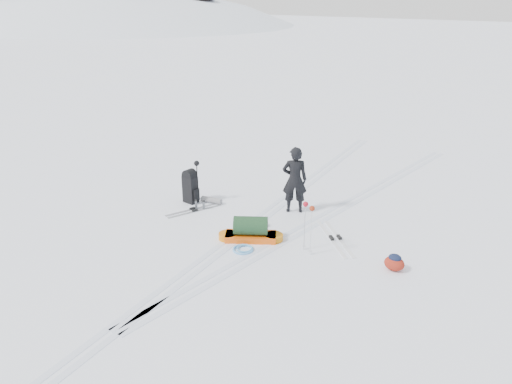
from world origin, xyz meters
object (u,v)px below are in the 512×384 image
pulk_sled (251,231)px  ski_poles_black (197,168)px  expedition_rucksack (193,187)px  skier (295,180)px

pulk_sled → ski_poles_black: ski_poles_black is taller
expedition_rucksack → skier: bearing=27.0°
skier → pulk_sled: 2.15m
expedition_rucksack → ski_poles_black: size_ratio=0.85×
skier → pulk_sled: size_ratio=1.16×
pulk_sled → expedition_rucksack: 2.84m
expedition_rucksack → ski_poles_black: (0.10, 0.10, 0.56)m
pulk_sled → expedition_rucksack: bearing=129.0°
skier → expedition_rucksack: bearing=-10.9°
expedition_rucksack → ski_poles_black: bearing=50.1°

